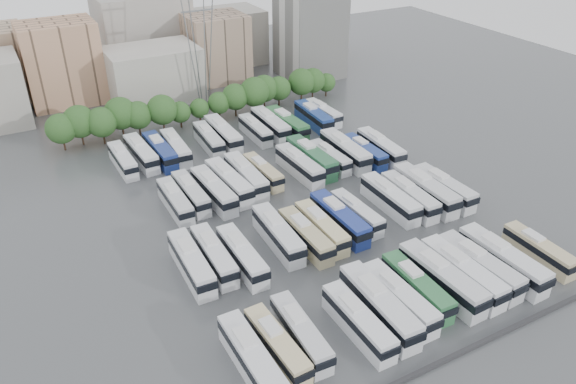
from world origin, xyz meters
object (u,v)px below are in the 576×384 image
electricity_pylon (198,23)px  bus_r1_s5 (306,235)px  bus_r2_s12 (364,151)px  bus_r3_s0 (123,160)px  bus_r2_s4 (229,182)px  bus_r3_s13 (323,113)px  bus_r0_s4 (358,322)px  bus_r3_s3 (176,147)px  bus_r0_s10 (479,266)px  bus_r2_s1 (175,201)px  bus_r2_s13 (381,147)px  bus_r1_s13 (444,187)px  bus_r0_s2 (301,332)px  bus_r3_s10 (287,124)px  bus_r3_s6 (223,134)px  bus_r3_s8 (255,130)px  bus_r0_s11 (503,260)px  bus_r2_s3 (214,190)px  bus_r2_s2 (191,193)px  bus_r3_s1 (141,153)px  bus_r0_s13 (539,250)px  bus_r1_s11 (409,196)px  bus_r3_s2 (160,151)px  bus_r0_s1 (277,345)px  apartment_tower (310,24)px  bus_r3_s5 (209,139)px  bus_r2_s8 (299,165)px  bus_r0_s6 (399,298)px  bus_r2_s10 (330,157)px  bus_r1_s10 (390,198)px  bus_r0_s8 (441,278)px  bus_r1_s4 (278,234)px  bus_r2_s5 (246,176)px  bus_r0_s0 (252,358)px  bus_r3_s12 (313,117)px  bus_r1_s1 (214,255)px  bus_r2_s11 (345,150)px  bus_r3_s9 (271,124)px  bus_r2_s6 (263,171)px  bus_r0_s9 (462,272)px  bus_r1_s0 (191,263)px  bus_r0_s5 (379,305)px

electricity_pylon → bus_r1_s5: size_ratio=2.82×
bus_r2_s12 → bus_r3_s0: size_ratio=1.00×
bus_r2_s4 → bus_r3_s13: 34.96m
bus_r0_s4 → bus_r3_s3: 54.09m
bus_r0_s10 → bus_r2_s1: bearing=127.4°
bus_r2_s13 → bus_r1_s13: bearing=-87.3°
bus_r0_s2 → bus_r3_s10: (26.38, 51.78, 0.27)m
bus_r3_s6 → bus_r3_s8: (6.58, -0.69, -0.31)m
bus_r0_s11 → bus_r2_s3: (-26.47, 35.46, -0.12)m
bus_r2_s2 → bus_r2_s13: size_ratio=0.92×
bus_r3_s10 → bus_r3_s1: bearing=175.3°
bus_r0_s13 → bus_r1_s11: 20.62m
bus_r2_s12 → bus_r3_s2: bus_r3_s2 is taller
bus_r2_s12 → bus_r3_s10: 18.74m
bus_r0_s1 → bus_r3_s0: bearing=91.5°
apartment_tower → bus_r0_s13: apartment_tower is taller
bus_r0_s11 → bus_r3_s5: size_ratio=1.14×
bus_r2_s8 → bus_r3_s5: bus_r2_s8 is taller
bus_r0_s6 → bus_r1_s5: size_ratio=1.03×
bus_r2_s10 → bus_r1_s11: bearing=-80.9°
bus_r2_s12 → bus_r3_s6: bus_r3_s6 is taller
apartment_tower → bus_r1_s10: (-22.29, -62.68, -11.04)m
bus_r0_s8 → bus_r0_s10: 6.19m
bus_r0_s10 → bus_r0_s13: size_ratio=1.17×
bus_r1_s13 → bus_r2_s4: size_ratio=0.96×
bus_r2_s2 → bus_r2_s3: bearing=-21.1°
bus_r3_s6 → electricity_pylon: bearing=79.9°
bus_r1_s4 → bus_r2_s5: bus_r2_s5 is taller
bus_r3_s8 → bus_r3_s10: 6.67m
bus_r0_s2 → bus_r3_s13: (36.24, 53.85, -0.02)m
bus_r0_s0 → bus_r0_s13: bearing=-1.5°
bus_r3_s8 → bus_r3_s12: size_ratio=0.89×
apartment_tower → bus_r2_s4: bearing=-132.8°
bus_r1_s1 → bus_r2_s11: (32.96, 17.89, 0.24)m
bus_r0_s1 → bus_r3_s12: bearing=53.3°
bus_r3_s9 → bus_r3_s2: bearing=-176.8°
bus_r2_s6 → bus_r2_s11: bus_r2_s11 is taller
apartment_tower → bus_r3_s8: (-29.17, -28.38, -11.26)m
electricity_pylon → bus_r2_s6: (-3.60, -36.67, -16.98)m
bus_r0_s9 → bus_r0_s11: size_ratio=0.97×
bus_r1_s0 → bus_r2_s6: size_ratio=1.16×
bus_r2_s4 → bus_r0_s1: bearing=-108.2°
bus_r3_s5 → bus_r0_s4: bearing=-90.8°
bus_r1_s11 → bus_r2_s4: size_ratio=0.96×
bus_r0_s9 → bus_r3_s9: bus_r0_s9 is taller
bus_r0_s5 → bus_r2_s4: size_ratio=1.04×
apartment_tower → bus_r3_s0: apartment_tower is taller
bus_r0_s9 → bus_r1_s1: 32.46m
bus_r0_s13 → bus_r1_s1: 44.21m
bus_r2_s8 → bus_r1_s5: bearing=-118.9°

